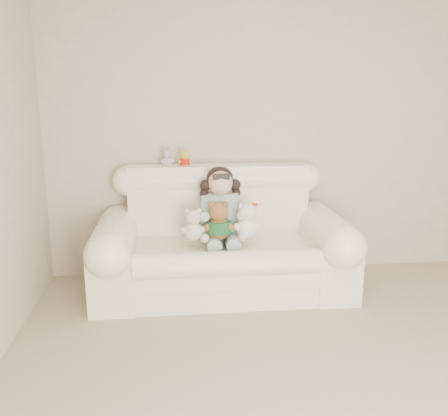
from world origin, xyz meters
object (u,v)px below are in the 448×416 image
Objects in this scene: cream_teddy at (193,222)px; sofa at (223,233)px; white_cat at (247,217)px; brown_teddy at (219,217)px; seated_child at (220,204)px.

sofa is at bearing 38.76° from cream_teddy.
sofa is 5.90× the size of white_cat.
brown_teddy reaches higher than cream_teddy.
brown_teddy is (-0.05, -0.13, 0.17)m from sofa.
seated_child is 1.79× the size of white_cat.
sofa is 0.28m from white_cat.
white_cat is (0.18, -0.12, 0.16)m from sofa.
cream_teddy is at bearing -152.61° from sofa.
white_cat is at bearing -33.80° from sofa.
seated_child is at bearing 52.82° from cream_teddy.
seated_child reaches higher than sofa.
brown_teddy is at bearing 9.74° from cream_teddy.
seated_child is at bearing 97.98° from sofa.
cream_teddy is (-0.25, -0.13, 0.14)m from sofa.
brown_teddy is (-0.03, -0.21, -0.06)m from seated_child.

